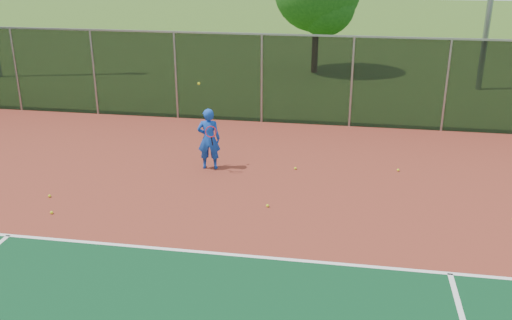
{
  "coord_description": "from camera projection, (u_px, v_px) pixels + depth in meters",
  "views": [
    {
      "loc": [
        -0.06,
        -6.67,
        5.82
      ],
      "look_at": [
        -2.02,
        5.0,
        1.3
      ],
      "focal_mm": 40.0,
      "sensor_mm": 36.0,
      "label": 1
    }
  ],
  "objects": [
    {
      "name": "practice_ball_3",
      "position": [
        50.0,
        196.0,
        13.87
      ],
      "size": [
        0.07,
        0.07,
        0.07
      ],
      "primitive_type": "sphere",
      "color": "yellow",
      "rests_on": "court_apron"
    },
    {
      "name": "practice_ball_4",
      "position": [
        295.0,
        168.0,
        15.57
      ],
      "size": [
        0.07,
        0.07,
        0.07
      ],
      "primitive_type": "sphere",
      "color": "yellow",
      "rests_on": "court_apron"
    },
    {
      "name": "court_apron",
      "position": [
        341.0,
        295.0,
        10.05
      ],
      "size": [
        30.0,
        20.0,
        0.02
      ],
      "primitive_type": "cube",
      "color": "maroon",
      "rests_on": "ground"
    },
    {
      "name": "fence_back",
      "position": [
        352.0,
        81.0,
        18.71
      ],
      "size": [
        30.0,
        0.06,
        3.03
      ],
      "color": "black",
      "rests_on": "court_apron"
    },
    {
      "name": "practice_ball_2",
      "position": [
        268.0,
        206.0,
        13.35
      ],
      "size": [
        0.07,
        0.07,
        0.07
      ],
      "primitive_type": "sphere",
      "color": "yellow",
      "rests_on": "court_apron"
    },
    {
      "name": "practice_ball_5",
      "position": [
        52.0,
        213.0,
        13.01
      ],
      "size": [
        0.07,
        0.07,
        0.07
      ],
      "primitive_type": "sphere",
      "color": "yellow",
      "rests_on": "court_apron"
    },
    {
      "name": "practice_ball_0",
      "position": [
        398.0,
        170.0,
        15.45
      ],
      "size": [
        0.07,
        0.07,
        0.07
      ],
      "primitive_type": "sphere",
      "color": "yellow",
      "rests_on": "court_apron"
    },
    {
      "name": "tennis_player",
      "position": [
        209.0,
        139.0,
        15.38
      ],
      "size": [
        0.67,
        0.66,
        2.37
      ],
      "color": "#1343B7",
      "rests_on": "court_apron"
    }
  ]
}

